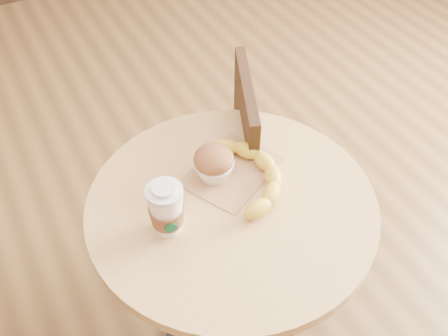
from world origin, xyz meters
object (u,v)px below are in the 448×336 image
object	(u,v)px
banana	(251,172)
coffee_cup	(166,211)
cafe_table	(231,253)
muffin	(214,163)
chair_right	(277,180)

from	to	relation	value
banana	coffee_cup	bearing A→B (deg)	-155.54
cafe_table	coffee_cup	world-z (taller)	coffee_cup
muffin	banana	xyz separation A→B (m)	(0.08, -0.05, -0.02)
muffin	chair_right	bearing A→B (deg)	23.08
coffee_cup	muffin	bearing A→B (deg)	40.49
coffee_cup	muffin	size ratio (longest dim) A/B	1.36
cafe_table	muffin	xyz separation A→B (m)	(0.00, 0.10, 0.26)
muffin	banana	distance (m)	0.10
chair_right	coffee_cup	distance (m)	0.61
muffin	coffee_cup	bearing A→B (deg)	-149.96
cafe_table	muffin	size ratio (longest dim) A/B	7.32
muffin	banana	world-z (taller)	muffin
banana	muffin	bearing A→B (deg)	161.56
coffee_cup	muffin	distance (m)	0.20
chair_right	coffee_cup	bearing A→B (deg)	138.88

